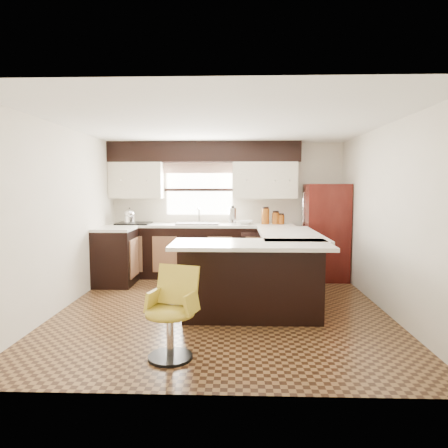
{
  "coord_description": "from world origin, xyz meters",
  "views": [
    {
      "loc": [
        0.19,
        -5.14,
        1.61
      ],
      "look_at": [
        0.01,
        0.45,
        1.08
      ],
      "focal_mm": 32.0,
      "sensor_mm": 36.0,
      "label": 1
    }
  ],
  "objects_px": {
    "peninsula_long": "(285,266)",
    "peninsula_return": "(252,282)",
    "refrigerator": "(326,232)",
    "bar_chair": "(170,314)"
  },
  "relations": [
    {
      "from": "peninsula_long",
      "to": "peninsula_return",
      "type": "height_order",
      "value": "same"
    },
    {
      "from": "peninsula_long",
      "to": "refrigerator",
      "type": "height_order",
      "value": "refrigerator"
    },
    {
      "from": "peninsula_return",
      "to": "bar_chair",
      "type": "distance_m",
      "value": 1.45
    },
    {
      "from": "peninsula_long",
      "to": "peninsula_return",
      "type": "distance_m",
      "value": 1.11
    },
    {
      "from": "peninsula_return",
      "to": "refrigerator",
      "type": "height_order",
      "value": "refrigerator"
    },
    {
      "from": "refrigerator",
      "to": "bar_chair",
      "type": "relative_size",
      "value": 1.93
    },
    {
      "from": "peninsula_return",
      "to": "refrigerator",
      "type": "relative_size",
      "value": 1.0
    },
    {
      "from": "peninsula_return",
      "to": "bar_chair",
      "type": "height_order",
      "value": "peninsula_return"
    },
    {
      "from": "refrigerator",
      "to": "bar_chair",
      "type": "xyz_separation_m",
      "value": [
        -2.16,
        -3.32,
        -0.4
      ]
    },
    {
      "from": "peninsula_long",
      "to": "refrigerator",
      "type": "xyz_separation_m",
      "value": [
        0.83,
        1.14,
        0.38
      ]
    }
  ]
}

